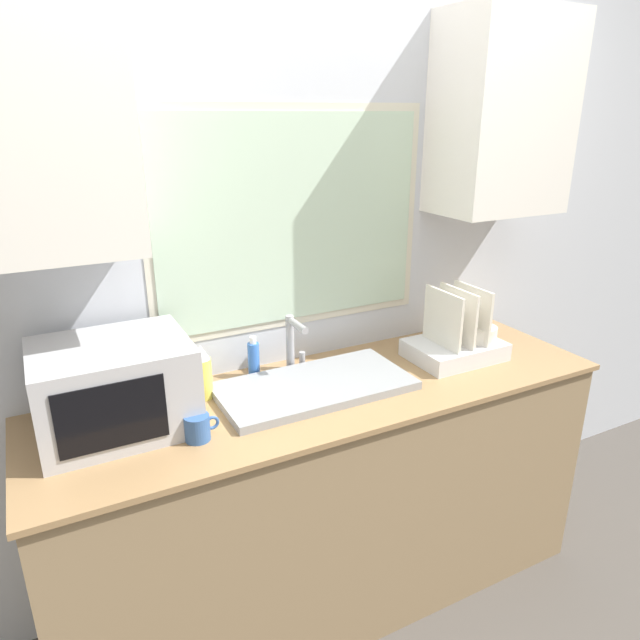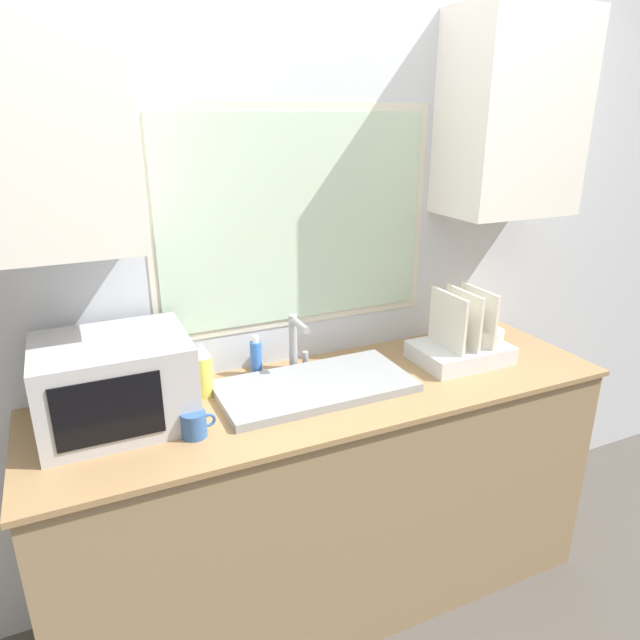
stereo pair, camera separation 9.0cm
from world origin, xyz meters
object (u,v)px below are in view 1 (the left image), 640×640
at_px(microwave, 114,387).
at_px(mug_near_sink, 198,427).
at_px(soap_bottle, 254,359).
at_px(faucet, 293,340).
at_px(spray_bottle, 202,373).
at_px(dish_rack, 458,342).

relative_size(microwave, mug_near_sink, 4.23).
relative_size(soap_bottle, mug_near_sink, 1.48).
bearing_deg(microwave, faucet, 10.89).
bearing_deg(microwave, spray_bottle, 13.57).
bearing_deg(dish_rack, mug_near_sink, -173.84).
distance_m(faucet, microwave, 0.68).
distance_m(faucet, dish_rack, 0.67).
bearing_deg(spray_bottle, soap_bottle, 19.54).
bearing_deg(soap_bottle, spray_bottle, -160.46).
bearing_deg(faucet, mug_near_sink, -146.07).
bearing_deg(spray_bottle, dish_rack, -7.74).
height_order(microwave, dish_rack, dish_rack).
bearing_deg(mug_near_sink, faucet, 33.93).
height_order(faucet, mug_near_sink, faucet).
xyz_separation_m(spray_bottle, soap_bottle, (0.22, 0.08, -0.02)).
bearing_deg(dish_rack, microwave, 177.08).
xyz_separation_m(dish_rack, spray_bottle, (-1.01, 0.14, 0.03)).
bearing_deg(faucet, spray_bottle, -171.26).
bearing_deg(dish_rack, spray_bottle, 172.26).
distance_m(microwave, dish_rack, 1.30).
distance_m(dish_rack, soap_bottle, 0.82).
height_order(microwave, soap_bottle, microwave).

